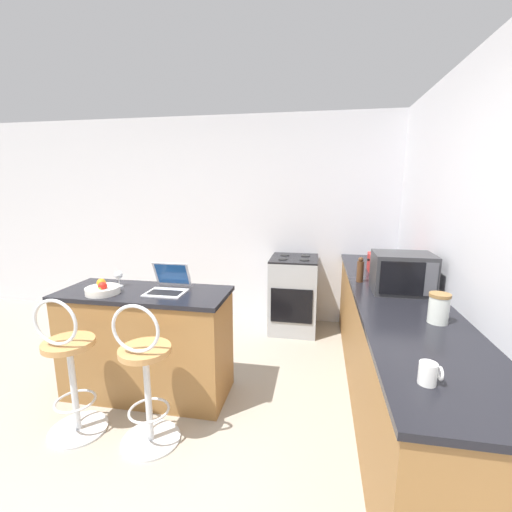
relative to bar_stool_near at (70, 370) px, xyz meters
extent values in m
plane|color=gray|center=(0.60, -0.27, -0.49)|extent=(20.00, 20.00, 0.00)
cube|color=silver|center=(0.60, 2.45, 0.81)|extent=(12.00, 0.06, 2.60)
cube|color=olive|center=(0.28, 0.56, -0.05)|extent=(1.35, 0.54, 0.87)
cube|color=black|center=(0.28, 0.56, 0.40)|extent=(1.38, 0.57, 0.03)
cube|color=olive|center=(2.29, 0.83, -0.05)|extent=(0.64, 3.19, 0.87)
cube|color=black|center=(2.29, 0.83, 0.40)|extent=(0.67, 3.22, 0.03)
cylinder|color=silver|center=(0.00, 0.02, -0.48)|extent=(0.40, 0.40, 0.02)
cylinder|color=silver|center=(0.00, 0.02, -0.15)|extent=(0.04, 0.04, 0.66)
torus|color=silver|center=(0.00, 0.02, -0.25)|extent=(0.28, 0.28, 0.02)
cylinder|color=#B7844C|center=(0.00, 0.02, 0.19)|extent=(0.34, 0.34, 0.04)
torus|color=silver|center=(0.00, -0.08, 0.38)|extent=(0.32, 0.02, 0.32)
cylinder|color=silver|center=(0.57, 0.02, -0.48)|extent=(0.40, 0.40, 0.02)
cylinder|color=silver|center=(0.57, 0.02, -0.15)|extent=(0.04, 0.04, 0.66)
torus|color=silver|center=(0.57, 0.02, -0.25)|extent=(0.28, 0.28, 0.02)
cylinder|color=#B7844C|center=(0.57, 0.02, 0.19)|extent=(0.34, 0.34, 0.04)
torus|color=silver|center=(0.57, -0.08, 0.38)|extent=(0.32, 0.02, 0.32)
cube|color=silver|center=(0.49, 0.53, 0.42)|extent=(0.30, 0.24, 0.01)
cube|color=black|center=(0.49, 0.52, 0.43)|extent=(0.26, 0.13, 0.00)
cube|color=silver|center=(0.49, 0.67, 0.54)|extent=(0.30, 0.10, 0.21)
cube|color=#19478C|center=(0.49, 0.66, 0.54)|extent=(0.27, 0.08, 0.18)
cube|color=#2D2D30|center=(2.33, 0.91, 0.57)|extent=(0.45, 0.34, 0.32)
cube|color=black|center=(2.29, 0.73, 0.57)|extent=(0.31, 0.01, 0.25)
cube|color=#4C4C51|center=(2.49, 0.73, 0.57)|extent=(0.09, 0.01, 0.25)
cube|color=red|center=(2.28, 1.53, 0.51)|extent=(0.24, 0.32, 0.18)
cube|color=black|center=(2.23, 1.53, 0.60)|extent=(0.05, 0.22, 0.00)
cube|color=black|center=(2.33, 1.53, 0.60)|extent=(0.05, 0.22, 0.00)
cube|color=black|center=(2.15, 1.53, 0.54)|extent=(0.02, 0.02, 0.02)
cube|color=#9EA3A8|center=(1.39, 2.10, -0.05)|extent=(0.55, 0.60, 0.88)
cube|color=black|center=(1.39, 1.80, -0.08)|extent=(0.47, 0.01, 0.40)
cube|color=black|center=(1.39, 2.10, 0.41)|extent=(0.55, 0.60, 0.02)
cylinder|color=black|center=(1.27, 1.98, 0.42)|extent=(0.11, 0.11, 0.01)
cylinder|color=black|center=(1.51, 1.98, 0.42)|extent=(0.11, 0.11, 0.01)
cylinder|color=black|center=(1.27, 2.22, 0.42)|extent=(0.11, 0.11, 0.01)
cylinder|color=black|center=(1.51, 2.22, 0.42)|extent=(0.11, 0.11, 0.01)
cylinder|color=silver|center=(2.41, 0.28, 0.50)|extent=(0.12, 0.12, 0.17)
cylinder|color=olive|center=(2.41, 0.28, 0.60)|extent=(0.13, 0.13, 0.02)
cylinder|color=red|center=(2.52, 1.61, 0.46)|extent=(0.07, 0.07, 0.09)
torus|color=red|center=(2.57, 1.61, 0.47)|extent=(0.01, 0.06, 0.06)
cylinder|color=silver|center=(0.02, 0.64, 0.42)|extent=(0.06, 0.06, 0.00)
cylinder|color=silver|center=(0.02, 0.64, 0.46)|extent=(0.01, 0.01, 0.07)
sphere|color=silver|center=(0.02, 0.64, 0.52)|extent=(0.07, 0.07, 0.07)
cylinder|color=white|center=(2.14, -0.45, 0.47)|extent=(0.08, 0.08, 0.10)
torus|color=white|center=(2.19, -0.45, 0.47)|extent=(0.01, 0.06, 0.06)
cylinder|color=#4C2D19|center=(2.04, 1.16, 0.51)|extent=(0.06, 0.06, 0.19)
sphere|color=#4C2D19|center=(2.04, 1.16, 0.62)|extent=(0.04, 0.04, 0.04)
cylinder|color=silver|center=(0.00, 0.44, 0.44)|extent=(0.26, 0.26, 0.05)
sphere|color=red|center=(0.03, 0.39, 0.49)|extent=(0.07, 0.07, 0.07)
sphere|color=orange|center=(-0.03, 0.47, 0.49)|extent=(0.07, 0.07, 0.07)
sphere|color=#66B233|center=(0.03, 0.39, 0.49)|extent=(0.06, 0.06, 0.06)
camera|label=1|loc=(1.66, -1.89, 1.25)|focal=24.00mm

